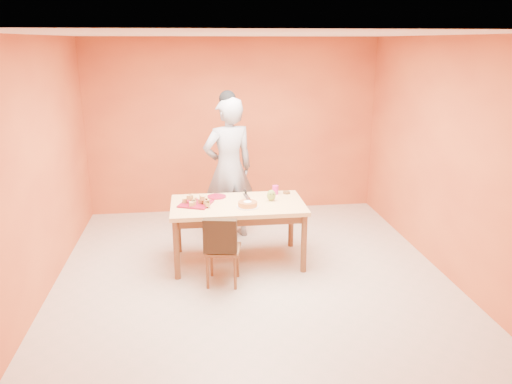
{
  "coord_description": "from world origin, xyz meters",
  "views": [
    {
      "loc": [
        -0.62,
        -5.22,
        2.64
      ],
      "look_at": [
        0.08,
        0.3,
        0.95
      ],
      "focal_mm": 35.0,
      "sensor_mm": 36.0,
      "label": 1
    }
  ],
  "objects": [
    {
      "name": "checker_tin",
      "position": [
        0.54,
        0.8,
        0.77
      ],
      "size": [
        0.12,
        0.12,
        0.03
      ],
      "primitive_type": "cylinder",
      "rotation": [
        0.0,
        0.0,
        0.35
      ],
      "color": "#3C2210",
      "rests_on": "dining_table"
    },
    {
      "name": "cake_server",
      "position": [
        -0.01,
        0.5,
        0.83
      ],
      "size": [
        0.08,
        0.28,
        0.01
      ],
      "primitive_type": "cube",
      "rotation": [
        0.0,
        0.0,
        0.09
      ],
      "color": "silver",
      "rests_on": "sponge_cake"
    },
    {
      "name": "dining_table",
      "position": [
        -0.12,
        0.47,
        0.67
      ],
      "size": [
        1.6,
        0.9,
        0.76
      ],
      "color": "#EEBD7C",
      "rests_on": "floor"
    },
    {
      "name": "white_cake_plate",
      "position": [
        -0.02,
        0.32,
        0.77
      ],
      "size": [
        0.29,
        0.29,
        0.01
      ],
      "primitive_type": "cylinder",
      "rotation": [
        0.0,
        0.0,
        0.12
      ],
      "color": "white",
      "rests_on": "dining_table"
    },
    {
      "name": "dining_chair",
      "position": [
        -0.34,
        -0.1,
        0.43
      ],
      "size": [
        0.45,
        0.51,
        0.83
      ],
      "rotation": [
        0.0,
        0.0,
        -0.19
      ],
      "color": "brown",
      "rests_on": "floor"
    },
    {
      "name": "wall_back",
      "position": [
        0.0,
        2.5,
        1.35
      ],
      "size": [
        4.5,
        0.0,
        4.5
      ],
      "primitive_type": "plane",
      "rotation": [
        1.57,
        0.0,
        0.0
      ],
      "color": "#D76631",
      "rests_on": "floor"
    },
    {
      "name": "sponge_cake",
      "position": [
        -0.02,
        0.32,
        0.8
      ],
      "size": [
        0.29,
        0.29,
        0.05
      ],
      "primitive_type": "cylinder",
      "rotation": [
        0.0,
        0.0,
        -0.33
      ],
      "color": "#C67833",
      "rests_on": "white_cake_plate"
    },
    {
      "name": "magenta_glass",
      "position": [
        0.39,
        0.8,
        0.82
      ],
      "size": [
        0.09,
        0.09,
        0.11
      ],
      "primitive_type": "cylinder",
      "rotation": [
        0.0,
        0.0,
        0.21
      ],
      "color": "#C01C79",
      "rests_on": "dining_table"
    },
    {
      "name": "wall_left",
      "position": [
        -2.25,
        0.0,
        1.35
      ],
      "size": [
        0.0,
        5.0,
        5.0
      ],
      "primitive_type": "plane",
      "rotation": [
        1.57,
        0.0,
        1.57
      ],
      "color": "#D76631",
      "rests_on": "floor"
    },
    {
      "name": "wall_right",
      "position": [
        2.25,
        0.0,
        1.35
      ],
      "size": [
        0.0,
        5.0,
        5.0
      ],
      "primitive_type": "plane",
      "rotation": [
        1.57,
        0.0,
        -1.57
      ],
      "color": "#D76631",
      "rests_on": "floor"
    },
    {
      "name": "ceiling",
      "position": [
        0.0,
        0.0,
        2.7
      ],
      "size": [
        5.0,
        5.0,
        0.0
      ],
      "primitive_type": "plane",
      "rotation": [
        3.14,
        0.0,
        0.0
      ],
      "color": "silver",
      "rests_on": "wall_back"
    },
    {
      "name": "person",
      "position": [
        -0.16,
        1.32,
        0.97
      ],
      "size": [
        0.82,
        0.66,
        1.95
      ],
      "primitive_type": "imported",
      "rotation": [
        0.0,
        0.0,
        3.44
      ],
      "color": "gray",
      "rests_on": "floor"
    },
    {
      "name": "egg_ornament",
      "position": [
        0.3,
        0.52,
        0.83
      ],
      "size": [
        0.11,
        0.09,
        0.14
      ],
      "primitive_type": "ellipsoid",
      "rotation": [
        0.0,
        0.0,
        -0.03
      ],
      "color": "olive",
      "rests_on": "dining_table"
    },
    {
      "name": "floor",
      "position": [
        0.0,
        0.0,
        0.0
      ],
      "size": [
        5.0,
        5.0,
        0.0
      ],
      "primitive_type": "plane",
      "color": "beige",
      "rests_on": "ground"
    },
    {
      "name": "pastry_pile",
      "position": [
        -0.62,
        0.49,
        0.83
      ],
      "size": [
        0.31,
        0.31,
        0.1
      ],
      "primitive_type": null,
      "color": "tan",
      "rests_on": "pastry_platter"
    },
    {
      "name": "red_dinner_plate",
      "position": [
        -0.36,
        0.76,
        0.77
      ],
      "size": [
        0.28,
        0.28,
        0.01
      ],
      "primitive_type": "cylinder",
      "rotation": [
        0.0,
        0.0,
        -0.22
      ],
      "color": "maroon",
      "rests_on": "dining_table"
    },
    {
      "name": "pastry_platter",
      "position": [
        -0.62,
        0.49,
        0.77
      ],
      "size": [
        0.45,
        0.45,
        0.02
      ],
      "primitive_type": "cube",
      "rotation": [
        0.0,
        0.0,
        -0.4
      ],
      "color": "maroon",
      "rests_on": "dining_table"
    }
  ]
}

